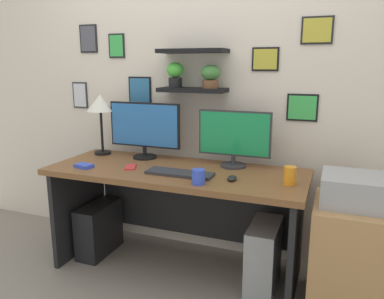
# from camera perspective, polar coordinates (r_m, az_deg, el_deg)

# --- Properties ---
(ground_plane) EXTENTS (8.00, 8.00, 0.00)m
(ground_plane) POSITION_cam_1_polar(r_m,az_deg,el_deg) (2.87, -2.33, -17.54)
(ground_plane) COLOR gray
(back_wall_assembly) EXTENTS (4.40, 0.24, 2.70)m
(back_wall_assembly) POSITION_cam_1_polar(r_m,az_deg,el_deg) (2.89, 0.90, 10.82)
(back_wall_assembly) COLOR beige
(back_wall_assembly) RESTS_ON ground
(desk) EXTENTS (1.76, 0.68, 0.75)m
(desk) POSITION_cam_1_polar(r_m,az_deg,el_deg) (2.69, -1.95, -6.91)
(desk) COLOR brown
(desk) RESTS_ON ground
(monitor_left) EXTENTS (0.57, 0.18, 0.42)m
(monitor_left) POSITION_cam_1_polar(r_m,az_deg,el_deg) (2.87, -7.17, 3.22)
(monitor_left) COLOR black
(monitor_left) RESTS_ON desk
(monitor_right) EXTENTS (0.51, 0.18, 0.39)m
(monitor_right) POSITION_cam_1_polar(r_m,az_deg,el_deg) (2.62, 6.38, 1.86)
(monitor_right) COLOR #2D2D33
(monitor_right) RESTS_ON desk
(keyboard) EXTENTS (0.44, 0.14, 0.02)m
(keyboard) POSITION_cam_1_polar(r_m,az_deg,el_deg) (2.45, -1.86, -3.59)
(keyboard) COLOR #2D2D33
(keyboard) RESTS_ON desk
(computer_mouse) EXTENTS (0.06, 0.09, 0.03)m
(computer_mouse) POSITION_cam_1_polar(r_m,az_deg,el_deg) (2.34, 6.05, -4.32)
(computer_mouse) COLOR black
(computer_mouse) RESTS_ON desk
(desk_lamp) EXTENTS (0.21, 0.21, 0.47)m
(desk_lamp) POSITION_cam_1_polar(r_m,az_deg,el_deg) (3.03, -13.64, 6.35)
(desk_lamp) COLOR black
(desk_lamp) RESTS_ON desk
(cell_phone) EXTENTS (0.12, 0.16, 0.01)m
(cell_phone) POSITION_cam_1_polar(r_m,az_deg,el_deg) (2.65, -9.26, -2.61)
(cell_phone) COLOR red
(cell_phone) RESTS_ON desk
(coffee_mug) EXTENTS (0.08, 0.08, 0.09)m
(coffee_mug) POSITION_cam_1_polar(r_m,az_deg,el_deg) (2.26, 0.97, -4.13)
(coffee_mug) COLOR blue
(coffee_mug) RESTS_ON desk
(scissors_tray) EXTENTS (0.13, 0.10, 0.02)m
(scissors_tray) POSITION_cam_1_polar(r_m,az_deg,el_deg) (2.72, -15.97, -2.38)
(scissors_tray) COLOR blue
(scissors_tray) RESTS_ON desk
(water_cup) EXTENTS (0.07, 0.07, 0.11)m
(water_cup) POSITION_cam_1_polar(r_m,az_deg,el_deg) (2.32, 14.52, -3.83)
(water_cup) COLOR orange
(water_cup) RESTS_ON desk
(drawer_cabinet) EXTENTS (0.44, 0.50, 0.67)m
(drawer_cabinet) POSITION_cam_1_polar(r_m,az_deg,el_deg) (2.49, 22.66, -14.85)
(drawer_cabinet) COLOR tan
(drawer_cabinet) RESTS_ON ground
(printer) EXTENTS (0.38, 0.34, 0.17)m
(printer) POSITION_cam_1_polar(r_m,az_deg,el_deg) (2.34, 23.55, -5.63)
(printer) COLOR #9E9EA3
(printer) RESTS_ON drawer_cabinet
(computer_tower_left) EXTENTS (0.18, 0.40, 0.39)m
(computer_tower_left) POSITION_cam_1_polar(r_m,az_deg,el_deg) (3.09, -13.82, -11.52)
(computer_tower_left) COLOR black
(computer_tower_left) RESTS_ON ground
(computer_tower_right) EXTENTS (0.18, 0.40, 0.45)m
(computer_tower_right) POSITION_cam_1_polar(r_m,az_deg,el_deg) (2.60, 10.73, -15.57)
(computer_tower_right) COLOR #99999E
(computer_tower_right) RESTS_ON ground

